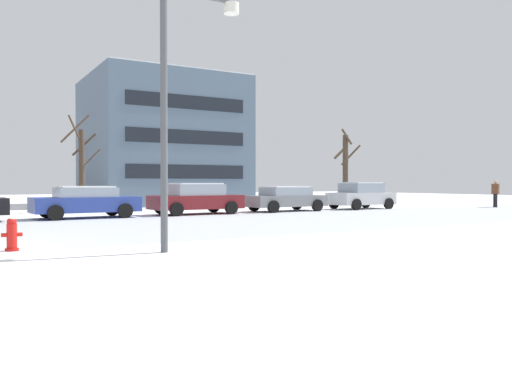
# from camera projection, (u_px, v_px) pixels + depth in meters

# --- Properties ---
(fire_hydrant) EXTENTS (0.44, 0.30, 0.79)m
(fire_hydrant) POSITION_uv_depth(u_px,v_px,m) (12.00, 233.00, 11.69)
(fire_hydrant) COLOR red
(fire_hydrant) RESTS_ON ground
(street_lamp) EXTENTS (1.94, 0.36, 5.95)m
(street_lamp) POSITION_uv_depth(u_px,v_px,m) (178.00, 89.00, 11.57)
(street_lamp) COLOR #4C4F54
(street_lamp) RESTS_ON ground
(parked_car_blue) EXTENTS (4.53, 2.27, 1.40)m
(parked_car_blue) POSITION_uv_depth(u_px,v_px,m) (86.00, 202.00, 22.62)
(parked_car_blue) COLOR #283D93
(parked_car_blue) RESTS_ON ground
(parked_car_maroon) EXTENTS (4.55, 2.23, 1.53)m
(parked_car_maroon) POSITION_uv_depth(u_px,v_px,m) (196.00, 198.00, 25.35)
(parked_car_maroon) COLOR maroon
(parked_car_maroon) RESTS_ON ground
(parked_car_gray) EXTENTS (4.52, 2.21, 1.36)m
(parked_car_gray) POSITION_uv_depth(u_px,v_px,m) (286.00, 198.00, 28.04)
(parked_car_gray) COLOR slate
(parked_car_gray) RESTS_ON ground
(parked_car_silver) EXTENTS (4.06, 2.24, 1.58)m
(parked_car_silver) POSITION_uv_depth(u_px,v_px,m) (361.00, 195.00, 30.60)
(parked_car_silver) COLOR silver
(parked_car_silver) RESTS_ON ground
(pedestrian_crossing) EXTENTS (0.38, 0.46, 1.70)m
(pedestrian_crossing) POSITION_uv_depth(u_px,v_px,m) (495.00, 192.00, 32.58)
(pedestrian_crossing) COLOR black
(pedestrian_crossing) RESTS_ON ground
(tree_far_mid) EXTENTS (1.92, 1.62, 5.25)m
(tree_far_mid) POSITION_uv_depth(u_px,v_px,m) (81.00, 166.00, 27.15)
(tree_far_mid) COLOR #423326
(tree_far_mid) RESTS_ON ground
(tree_far_left) EXTENTS (1.64, 1.51, 5.21)m
(tree_far_left) POSITION_uv_depth(u_px,v_px,m) (345.00, 168.00, 35.29)
(tree_far_left) COLOR #423326
(tree_far_left) RESTS_ON ground
(building_far_right) EXTENTS (10.24, 9.79, 9.15)m
(building_far_right) POSITION_uv_depth(u_px,v_px,m) (162.00, 141.00, 37.86)
(building_far_right) COLOR slate
(building_far_right) RESTS_ON ground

